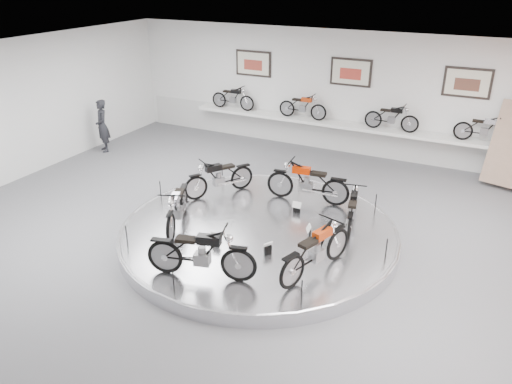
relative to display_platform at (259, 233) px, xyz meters
The scene contains 21 objects.
floor 0.34m from the display_platform, 90.00° to the right, with size 16.00×16.00×0.00m, color #515153.
ceiling 3.86m from the display_platform, 90.00° to the right, with size 16.00×16.00×0.00m, color white.
wall_back 6.95m from the display_platform, 90.00° to the left, with size 16.00×16.00×0.00m, color silver.
dado_band 6.69m from the display_platform, 90.00° to the left, with size 15.68×0.04×1.10m, color #BCBCBA.
display_platform is the anchor object (origin of this frame).
platform_rim 0.12m from the display_platform, ahead, with size 6.40×6.40×0.10m, color #B2B2BA.
shelf 6.46m from the display_platform, 90.00° to the left, with size 11.00×0.55×0.10m, color silver.
poster_left 7.94m from the display_platform, 117.72° to the left, with size 1.35×0.06×0.88m, color beige.
poster_center 7.13m from the display_platform, 90.00° to the left, with size 1.35×0.06×0.88m, color beige.
poster_right 7.94m from the display_platform, 62.28° to the left, with size 1.35×0.06×0.88m, color beige.
shelf_bike_a 7.76m from the display_platform, 123.27° to the left, with size 1.22×0.42×0.73m, color black, non-canonical shape.
shelf_bike_b 6.69m from the display_platform, 103.19° to the left, with size 1.22×0.42×0.73m, color #982B09, non-canonical shape.
shelf_bike_c 6.69m from the display_platform, 76.81° to the left, with size 1.22×0.42×0.73m, color black, non-canonical shape.
shelf_bike_d 7.76m from the display_platform, 56.73° to the left, with size 1.22×0.42×0.73m, color silver, non-canonical shape.
bike_a 2.24m from the display_platform, 28.44° to the left, with size 1.52×0.54×0.90m, color black, non-canonical shape.
bike_b 2.01m from the display_platform, 75.11° to the left, with size 1.82×0.64×1.07m, color #B42300, non-canonical shape.
bike_c 2.20m from the display_platform, 145.55° to the left, with size 1.69×0.60×0.99m, color black, non-canonical shape.
bike_d 1.97m from the display_platform, 153.77° to the right, with size 1.75×0.62×1.03m, color silver, non-canonical shape.
bike_e 2.39m from the display_platform, 92.37° to the right, with size 1.85×0.65×1.09m, color black, non-canonical shape.
bike_f 2.26m from the display_platform, 32.69° to the right, with size 1.77×0.63×1.04m, color #982B09, non-canonical shape.
visitor 8.05m from the display_platform, 157.43° to the left, with size 0.65×0.42×1.77m, color black.
Camera 1 is at (4.48, -8.80, 5.83)m, focal length 35.00 mm.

